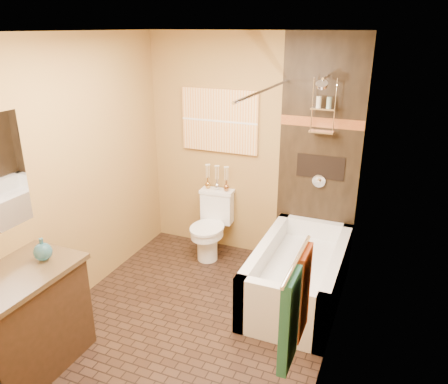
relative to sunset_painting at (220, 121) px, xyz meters
The scene contains 22 objects.
floor 2.17m from the sunset_painting, 76.75° to the right, with size 3.00×3.00×0.00m, color black.
wall_left 1.73m from the sunset_painting, 120.03° to the right, with size 0.02×3.00×2.50m, color olive.
wall_right 2.16m from the sunset_painting, 43.63° to the right, with size 0.02×3.00×2.50m, color olive.
wall_back 0.46m from the sunset_painting, ahead, with size 2.40×0.02×2.50m, color olive.
wall_front 3.01m from the sunset_painting, 83.34° to the right, with size 2.40×0.02×2.50m, color olive.
ceiling 1.79m from the sunset_painting, 76.75° to the right, with size 3.00×3.00×0.00m, color silver.
alcove_tile_back 1.16m from the sunset_painting, ahead, with size 0.85×0.01×2.50m, color black.
alcove_tile_right 1.72m from the sunset_painting, 25.28° to the right, with size 0.01×1.50×2.50m, color black.
mosaic_band_back 1.12m from the sunset_painting, ahead, with size 0.85×0.01×0.10m, color maroon.
mosaic_band_right 1.69m from the sunset_painting, 25.42° to the right, with size 0.01×1.50×0.10m, color maroon.
alcove_niche 1.21m from the sunset_painting, ahead, with size 0.50×0.01×0.25m, color black.
shower_fixtures 1.16m from the sunset_painting, ahead, with size 0.24×0.33×1.16m.
curtain_rod 1.14m from the sunset_painting, 44.14° to the right, with size 0.03×0.03×1.55m, color silver.
towel_bar 2.94m from the sunset_painting, 59.33° to the right, with size 0.02×0.02×0.55m, color silver.
towel_teal 3.08m from the sunset_painting, 60.42° to the right, with size 0.05×0.22×0.52m, color #1E6565.
towel_rust 2.85m from the sunset_painting, 57.82° to the right, with size 0.05×0.22×0.52m, color maroon.
sunset_painting is the anchor object (origin of this frame).
bathtub 1.90m from the sunset_painting, 32.29° to the right, with size 0.80×1.50×0.55m.
toilet 1.19m from the sunset_painting, 90.00° to the right, with size 0.40×0.58×0.76m.
vanity 2.78m from the sunset_painting, 103.13° to the right, with size 0.60×0.96×0.85m.
teal_bottle 2.37m from the sunset_painting, 103.35° to the right, with size 0.14×0.14×0.23m, color #266373, non-canonical shape.
bud_vases 0.64m from the sunset_painting, 90.00° to the right, with size 0.29×0.06×0.29m.
Camera 1 is at (1.55, -2.95, 2.54)m, focal length 35.00 mm.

